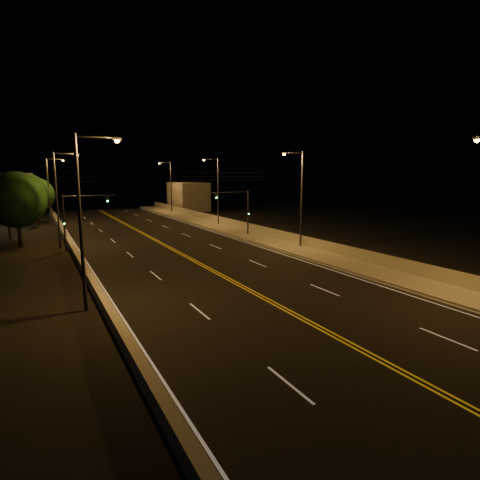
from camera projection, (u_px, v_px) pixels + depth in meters
name	position (u px, v px, depth m)	size (l,w,h in m)	color
ground	(407.00, 375.00, 15.64)	(160.00, 160.00, 0.00)	black
road	(207.00, 268.00, 33.14)	(18.00, 120.00, 0.02)	black
sidewalk	(312.00, 254.00, 38.03)	(3.60, 120.00, 0.30)	gray
curb	(296.00, 257.00, 37.19)	(0.14, 120.00, 0.15)	gray
parapet_wall	(326.00, 246.00, 38.67)	(0.30, 120.00, 1.00)	#AAA68D
jersey_barrier	(89.00, 277.00, 28.87)	(0.45, 120.00, 0.74)	#AAA68D
distant_building_right	(188.00, 196.00, 83.38)	(6.00, 10.00, 5.79)	gray
distant_building_left	(9.00, 195.00, 71.00)	(8.00, 8.00, 7.69)	gray
parapet_rail	(327.00, 241.00, 38.58)	(0.06, 0.06, 120.00)	black
lane_markings	(208.00, 268.00, 33.08)	(17.32, 116.00, 0.00)	silver
streetlight_1	(300.00, 194.00, 40.35)	(2.55, 0.28, 9.89)	#2D2D33
streetlight_2	(216.00, 187.00, 58.29)	(2.55, 0.28, 9.89)	#2D2D33
streetlight_3	(170.00, 184.00, 77.67)	(2.55, 0.28, 9.89)	#2D2D33
streetlight_4	(85.00, 212.00, 22.17)	(2.55, 0.28, 9.89)	#2D2D33
streetlight_5	(59.00, 194.00, 41.20)	(2.55, 0.28, 9.89)	#2D2D33
streetlight_6	(50.00, 187.00, 58.40)	(2.55, 0.28, 9.89)	#2D2D33
traffic_signal_right	(240.00, 207.00, 48.63)	(5.11, 0.31, 5.69)	#2D2D33
traffic_signal_left	(75.00, 215.00, 40.13)	(5.11, 0.31, 5.69)	#2D2D33
overhead_wires	(170.00, 177.00, 40.23)	(22.00, 0.03, 0.83)	black
tree_0	(16.00, 200.00, 41.47)	(5.88, 5.88, 7.97)	black
tree_1	(6.00, 197.00, 46.61)	(5.79, 5.79, 7.85)	black
tree_2	(28.00, 194.00, 56.85)	(5.65, 5.65, 7.66)	black
tree_3	(36.00, 195.00, 60.52)	(5.22, 5.22, 7.07)	black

